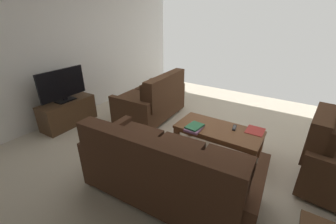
# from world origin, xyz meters

# --- Properties ---
(ground_plane) EXTENTS (5.18, 5.70, 0.01)m
(ground_plane) POSITION_xyz_m (0.00, 0.00, -0.00)
(ground_plane) COLOR beige
(wall_right) EXTENTS (0.12, 5.70, 2.67)m
(wall_right) POSITION_xyz_m (2.59, 0.00, 1.34)
(wall_right) COLOR white
(wall_right) RESTS_ON ground
(sofa_main) EXTENTS (1.89, 0.96, 0.89)m
(sofa_main) POSITION_xyz_m (-0.21, 1.11, 0.38)
(sofa_main) COLOR black
(sofa_main) RESTS_ON ground
(loveseat_near) EXTENTS (0.91, 1.38, 0.89)m
(loveseat_near) POSITION_xyz_m (1.11, -0.43, 0.37)
(loveseat_near) COLOR black
(loveseat_near) RESTS_ON ground
(coffee_table) EXTENTS (1.17, 0.56, 0.40)m
(coffee_table) POSITION_xyz_m (-0.36, 0.01, 0.34)
(coffee_table) COLOR brown
(coffee_table) RESTS_ON ground
(tv_stand) EXTENTS (0.41, 0.97, 0.47)m
(tv_stand) POSITION_xyz_m (2.23, 0.64, 0.23)
(tv_stand) COLOR #4C331E
(tv_stand) RESTS_ON ground
(flat_tv) EXTENTS (0.21, 0.85, 0.56)m
(flat_tv) POSITION_xyz_m (2.23, 0.64, 0.75)
(flat_tv) COLOR black
(flat_tv) RESTS_ON tv_stand
(book_stack) EXTENTS (0.22, 0.31, 0.05)m
(book_stack) POSITION_xyz_m (-0.08, 0.20, 0.43)
(book_stack) COLOR #996699
(book_stack) RESTS_ON coffee_table
(tv_remote) EXTENTS (0.07, 0.17, 0.02)m
(tv_remote) POSITION_xyz_m (-0.54, -0.11, 0.41)
(tv_remote) COLOR black
(tv_remote) RESTS_ON coffee_table
(loose_magazine) EXTENTS (0.23, 0.27, 0.01)m
(loose_magazine) POSITION_xyz_m (-0.80, -0.20, 0.41)
(loose_magazine) COLOR #C63833
(loose_magazine) RESTS_ON coffee_table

